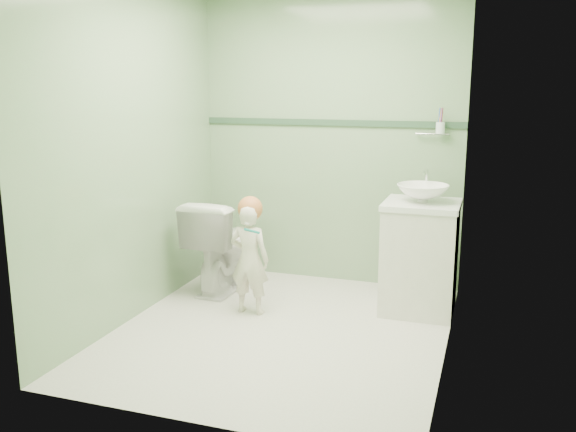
% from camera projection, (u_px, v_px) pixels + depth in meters
% --- Properties ---
extents(ground, '(2.50, 2.50, 0.00)m').
position_uv_depth(ground, '(281.00, 331.00, 4.25)').
color(ground, beige).
rests_on(ground, ground).
extents(room_shell, '(2.50, 2.54, 2.40)m').
position_uv_depth(room_shell, '(281.00, 157.00, 3.99)').
color(room_shell, '#80AE7B').
rests_on(room_shell, ground).
extents(trim_stripe, '(2.20, 0.02, 0.05)m').
position_uv_depth(trim_stripe, '(330.00, 123.00, 5.11)').
color(trim_stripe, '#2F4F38').
rests_on(trim_stripe, room_shell).
extents(vanity, '(0.52, 0.50, 0.80)m').
position_uv_depth(vanity, '(420.00, 259.00, 4.55)').
color(vanity, silver).
rests_on(vanity, ground).
extents(counter, '(0.54, 0.52, 0.04)m').
position_uv_depth(counter, '(422.00, 205.00, 4.46)').
color(counter, white).
rests_on(counter, vanity).
extents(basin, '(0.37, 0.37, 0.13)m').
position_uv_depth(basin, '(423.00, 193.00, 4.44)').
color(basin, white).
rests_on(basin, counter).
extents(faucet, '(0.03, 0.13, 0.18)m').
position_uv_depth(faucet, '(426.00, 178.00, 4.60)').
color(faucet, silver).
rests_on(faucet, counter).
extents(cup_holder, '(0.26, 0.07, 0.21)m').
position_uv_depth(cup_holder, '(439.00, 128.00, 4.78)').
color(cup_holder, silver).
rests_on(cup_holder, room_shell).
extents(toilet, '(0.47, 0.77, 0.76)m').
position_uv_depth(toilet, '(223.00, 244.00, 5.04)').
color(toilet, white).
rests_on(toilet, ground).
extents(toddler, '(0.30, 0.21, 0.82)m').
position_uv_depth(toddler, '(250.00, 259.00, 4.51)').
color(toddler, beige).
rests_on(toddler, ground).
extents(hair_cap, '(0.18, 0.18, 0.18)m').
position_uv_depth(hair_cap, '(250.00, 209.00, 4.45)').
color(hair_cap, '#BC6D39').
rests_on(hair_cap, toddler).
extents(teal_toothbrush, '(0.11, 0.13, 0.08)m').
position_uv_depth(teal_toothbrush, '(251.00, 230.00, 4.32)').
color(teal_toothbrush, teal).
rests_on(teal_toothbrush, toddler).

